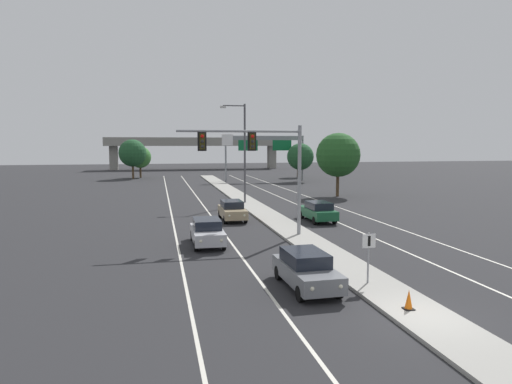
{
  "coord_description": "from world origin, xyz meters",
  "views": [
    {
      "loc": [
        -9.08,
        -13.89,
        6.15
      ],
      "look_at": [
        -3.2,
        13.34,
        3.2
      ],
      "focal_mm": 31.99,
      "sensor_mm": 36.0,
      "label": 1
    }
  ],
  "objects_px": {
    "overhead_signal_mast": "(261,156)",
    "car_oncoming_grey": "(306,269)",
    "car_oncoming_tan": "(232,210)",
    "tree_far_right_c": "(298,158)",
    "car_oncoming_silver": "(207,232)",
    "tree_far_right_a": "(300,157)",
    "street_lamp_median": "(243,147)",
    "car_receding_green": "(318,211)",
    "highway_sign_gantry": "(265,144)",
    "tree_far_left_a": "(132,153)",
    "median_sign_post": "(369,250)",
    "tree_far_right_b": "(338,155)",
    "tree_far_left_b": "(140,157)",
    "traffic_cone_median_nose": "(409,300)"
  },
  "relations": [
    {
      "from": "overhead_signal_mast",
      "to": "car_oncoming_grey",
      "type": "distance_m",
      "value": 11.55
    },
    {
      "from": "car_oncoming_tan",
      "to": "car_oncoming_grey",
      "type": "bearing_deg",
      "value": -89.04
    },
    {
      "from": "overhead_signal_mast",
      "to": "tree_far_right_c",
      "type": "bearing_deg",
      "value": 70.04
    },
    {
      "from": "car_oncoming_tan",
      "to": "car_oncoming_silver",
      "type": "bearing_deg",
      "value": -108.81
    },
    {
      "from": "tree_far_right_a",
      "to": "car_oncoming_silver",
      "type": "bearing_deg",
      "value": -114.53
    },
    {
      "from": "street_lamp_median",
      "to": "car_receding_green",
      "type": "xyz_separation_m",
      "value": [
        3.94,
        -11.58,
        -4.97
      ]
    },
    {
      "from": "street_lamp_median",
      "to": "highway_sign_gantry",
      "type": "height_order",
      "value": "street_lamp_median"
    },
    {
      "from": "tree_far_left_a",
      "to": "car_oncoming_silver",
      "type": "bearing_deg",
      "value": -82.67
    },
    {
      "from": "car_receding_green",
      "to": "tree_far_left_a",
      "type": "distance_m",
      "value": 51.83
    },
    {
      "from": "highway_sign_gantry",
      "to": "tree_far_left_a",
      "type": "relative_size",
      "value": 1.92
    },
    {
      "from": "car_oncoming_grey",
      "to": "tree_far_right_c",
      "type": "distance_m",
      "value": 64.93
    },
    {
      "from": "median_sign_post",
      "to": "car_oncoming_grey",
      "type": "distance_m",
      "value": 2.83
    },
    {
      "from": "highway_sign_gantry",
      "to": "tree_far_right_b",
      "type": "xyz_separation_m",
      "value": [
        3.3,
        -23.16,
        -1.31
      ]
    },
    {
      "from": "car_oncoming_tan",
      "to": "tree_far_left_b",
      "type": "distance_m",
      "value": 50.4
    },
    {
      "from": "traffic_cone_median_nose",
      "to": "tree_far_right_a",
      "type": "relative_size",
      "value": 0.12
    },
    {
      "from": "median_sign_post",
      "to": "car_oncoming_grey",
      "type": "height_order",
      "value": "median_sign_post"
    },
    {
      "from": "street_lamp_median",
      "to": "car_receding_green",
      "type": "relative_size",
      "value": 2.22
    },
    {
      "from": "median_sign_post",
      "to": "car_oncoming_silver",
      "type": "distance_m",
      "value": 11.32
    },
    {
      "from": "car_oncoming_tan",
      "to": "car_receding_green",
      "type": "relative_size",
      "value": 0.99
    },
    {
      "from": "street_lamp_median",
      "to": "tree_far_right_b",
      "type": "distance_m",
      "value": 12.92
    },
    {
      "from": "street_lamp_median",
      "to": "tree_far_right_a",
      "type": "xyz_separation_m",
      "value": [
        14.11,
        24.93,
        -1.72
      ]
    },
    {
      "from": "traffic_cone_median_nose",
      "to": "tree_far_right_b",
      "type": "relative_size",
      "value": 0.1
    },
    {
      "from": "median_sign_post",
      "to": "tree_far_left_b",
      "type": "relative_size",
      "value": 0.38
    },
    {
      "from": "overhead_signal_mast",
      "to": "tree_far_right_a",
      "type": "bearing_deg",
      "value": 69.02
    },
    {
      "from": "median_sign_post",
      "to": "street_lamp_median",
      "type": "bearing_deg",
      "value": 90.71
    },
    {
      "from": "car_oncoming_tan",
      "to": "traffic_cone_median_nose",
      "type": "bearing_deg",
      "value": -82.0
    },
    {
      "from": "street_lamp_median",
      "to": "tree_far_left_b",
      "type": "relative_size",
      "value": 1.75
    },
    {
      "from": "tree_far_right_a",
      "to": "tree_far_right_b",
      "type": "distance_m",
      "value": 20.69
    },
    {
      "from": "overhead_signal_mast",
      "to": "street_lamp_median",
      "type": "height_order",
      "value": "street_lamp_median"
    },
    {
      "from": "traffic_cone_median_nose",
      "to": "tree_far_left_b",
      "type": "bearing_deg",
      "value": 99.54
    },
    {
      "from": "median_sign_post",
      "to": "tree_far_right_a",
      "type": "bearing_deg",
      "value": 75.39
    },
    {
      "from": "car_oncoming_grey",
      "to": "car_oncoming_tan",
      "type": "bearing_deg",
      "value": 90.96
    },
    {
      "from": "overhead_signal_mast",
      "to": "traffic_cone_median_nose",
      "type": "height_order",
      "value": "overhead_signal_mast"
    },
    {
      "from": "car_oncoming_tan",
      "to": "tree_far_right_c",
      "type": "bearing_deg",
      "value": 66.28
    },
    {
      "from": "median_sign_post",
      "to": "tree_far_left_b",
      "type": "bearing_deg",
      "value": 99.97
    },
    {
      "from": "overhead_signal_mast",
      "to": "street_lamp_median",
      "type": "distance_m",
      "value": 17.04
    },
    {
      "from": "car_receding_green",
      "to": "tree_far_right_b",
      "type": "height_order",
      "value": "tree_far_right_b"
    },
    {
      "from": "traffic_cone_median_nose",
      "to": "car_oncoming_tan",
      "type": "bearing_deg",
      "value": 98.0
    },
    {
      "from": "tree_far_right_c",
      "to": "tree_far_left_b",
      "type": "relative_size",
      "value": 0.96
    },
    {
      "from": "tree_far_left_a",
      "to": "car_receding_green",
      "type": "bearing_deg",
      "value": -71.16
    },
    {
      "from": "car_oncoming_grey",
      "to": "tree_far_right_b",
      "type": "height_order",
      "value": "tree_far_right_b"
    },
    {
      "from": "car_oncoming_tan",
      "to": "traffic_cone_median_nose",
      "type": "xyz_separation_m",
      "value": [
        3.02,
        -21.49,
        -0.31
      ]
    },
    {
      "from": "car_oncoming_silver",
      "to": "highway_sign_gantry",
      "type": "height_order",
      "value": "highway_sign_gantry"
    },
    {
      "from": "median_sign_post",
      "to": "tree_far_right_b",
      "type": "height_order",
      "value": "tree_far_right_b"
    },
    {
      "from": "tree_far_left_b",
      "to": "tree_far_right_b",
      "type": "bearing_deg",
      "value": -56.32
    },
    {
      "from": "traffic_cone_median_nose",
      "to": "tree_far_right_a",
      "type": "xyz_separation_m",
      "value": [
        13.74,
        56.04,
        3.57
      ]
    },
    {
      "from": "median_sign_post",
      "to": "tree_far_right_c",
      "type": "relative_size",
      "value": 0.4
    },
    {
      "from": "car_oncoming_tan",
      "to": "highway_sign_gantry",
      "type": "height_order",
      "value": "highway_sign_gantry"
    },
    {
      "from": "car_oncoming_grey",
      "to": "highway_sign_gantry",
      "type": "bearing_deg",
      "value": 78.52
    },
    {
      "from": "street_lamp_median",
      "to": "car_oncoming_tan",
      "type": "bearing_deg",
      "value": -105.43
    }
  ]
}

